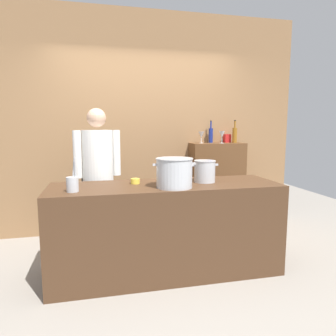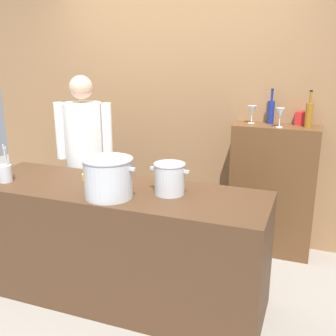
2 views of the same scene
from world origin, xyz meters
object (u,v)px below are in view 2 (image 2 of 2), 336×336
object	(u,v)px
spice_tin_red	(300,118)
butter_jar	(88,177)
utensil_crock	(5,173)
wine_glass_short	(252,111)
chef	(85,152)
wine_bottle_amber	(309,114)
stockpot_large	(108,178)
wine_bottle_cobalt	(271,111)
stockpot_small	(169,179)
wine_glass_tall	(280,114)

from	to	relation	value
spice_tin_red	butter_jar	bearing A→B (deg)	-141.38
utensil_crock	wine_glass_short	bearing A→B (deg)	39.83
wine_glass_short	chef	bearing A→B (deg)	-158.15
wine_bottle_amber	wine_glass_short	size ratio (longest dim) A/B	1.99
stockpot_large	wine_bottle_cobalt	distance (m)	1.72
stockpot_small	utensil_crock	size ratio (longest dim) A/B	0.96
butter_jar	wine_glass_short	world-z (taller)	wine_glass_short
spice_tin_red	wine_glass_tall	bearing A→B (deg)	-129.95
chef	stockpot_large	distance (m)	1.07
chef	wine_glass_short	size ratio (longest dim) A/B	10.30
chef	stockpot_small	distance (m)	1.22
wine_bottle_cobalt	wine_glass_tall	size ratio (longest dim) A/B	1.85
stockpot_small	wine_bottle_amber	world-z (taller)	wine_bottle_amber
chef	wine_bottle_cobalt	distance (m)	1.74
wine_bottle_cobalt	wine_glass_tall	xyz separation A→B (m)	(0.10, -0.17, 0.01)
wine_glass_tall	wine_glass_short	size ratio (longest dim) A/B	1.05
chef	wine_bottle_amber	distance (m)	2.03
wine_glass_tall	spice_tin_red	size ratio (longest dim) A/B	1.42
chef	stockpot_small	bearing A→B (deg)	136.42
utensil_crock	wine_bottle_cobalt	world-z (taller)	wine_bottle_cobalt
stockpot_small	wine_glass_tall	size ratio (longest dim) A/B	1.68
stockpot_large	wine_glass_tall	distance (m)	1.64
wine_bottle_amber	spice_tin_red	distance (m)	0.13
butter_jar	spice_tin_red	distance (m)	1.93
wine_bottle_amber	spice_tin_red	bearing A→B (deg)	127.33
utensil_crock	spice_tin_red	size ratio (longest dim) A/B	2.49
utensil_crock	stockpot_small	bearing A→B (deg)	8.58
wine_glass_tall	wine_bottle_amber	bearing A→B (deg)	21.94
wine_bottle_cobalt	stockpot_small	bearing A→B (deg)	-113.08
stockpot_small	wine_glass_tall	bearing A→B (deg)	59.52
chef	utensil_crock	xyz separation A→B (m)	(-0.22, -0.80, 0.00)
wine_bottle_amber	stockpot_small	bearing A→B (deg)	-126.61
wine_glass_tall	spice_tin_red	xyz separation A→B (m)	(0.16, 0.19, -0.06)
wine_bottle_cobalt	wine_glass_tall	distance (m)	0.20
wine_glass_short	wine_bottle_cobalt	bearing A→B (deg)	19.81
butter_jar	spice_tin_red	bearing A→B (deg)	38.62
wine_glass_tall	utensil_crock	bearing A→B (deg)	-146.62
wine_bottle_cobalt	wine_glass_tall	world-z (taller)	wine_bottle_cobalt
butter_jar	wine_bottle_cobalt	xyz separation A→B (m)	(1.23, 1.17, 0.41)
utensil_crock	wine_bottle_cobalt	bearing A→B (deg)	38.36
stockpot_small	spice_tin_red	bearing A→B (deg)	57.93
stockpot_large	wine_glass_short	xyz separation A→B (m)	(0.73, 1.38, 0.30)
butter_jar	chef	bearing A→B (deg)	123.52
chef	spice_tin_red	world-z (taller)	chef
stockpot_small	wine_bottle_cobalt	bearing A→B (deg)	66.92
wine_bottle_amber	wine_glass_short	bearing A→B (deg)	177.42
utensil_crock	spice_tin_red	xyz separation A→B (m)	(2.06, 1.44, 0.32)
butter_jar	wine_glass_short	xyz separation A→B (m)	(1.06, 1.11, 0.41)
spice_tin_red	wine_bottle_cobalt	bearing A→B (deg)	-176.42
butter_jar	wine_glass_tall	world-z (taller)	wine_glass_tall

